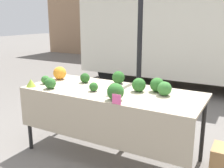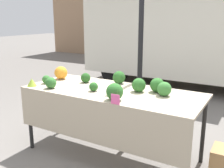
# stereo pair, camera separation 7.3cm
# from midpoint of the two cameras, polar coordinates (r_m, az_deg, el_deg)

# --- Properties ---
(ground_plane) EXTENTS (40.00, 40.00, 0.00)m
(ground_plane) POSITION_cam_midpoint_polar(r_m,az_deg,el_deg) (3.59, 0.61, -15.04)
(ground_plane) COLOR slate
(building_facade) EXTENTS (16.00, 0.60, 4.52)m
(building_facade) POSITION_cam_midpoint_polar(r_m,az_deg,el_deg) (10.87, 23.06, 15.86)
(building_facade) COLOR #9E7A5B
(building_facade) RESTS_ON ground_plane
(tent_pole) EXTENTS (0.07, 0.07, 2.60)m
(tent_pole) POSITION_cam_midpoint_polar(r_m,az_deg,el_deg) (3.70, 6.76, 7.08)
(tent_pole) COLOR black
(tent_pole) RESTS_ON ground_plane
(parked_truck) EXTENTS (4.87, 2.13, 2.65)m
(parked_truck) POSITION_cam_midpoint_polar(r_m,az_deg,el_deg) (7.18, 14.69, 11.12)
(parked_truck) COLOR silver
(parked_truck) RESTS_ON ground_plane
(market_table) EXTENTS (2.23, 0.92, 0.88)m
(market_table) POSITION_cam_midpoint_polar(r_m,az_deg,el_deg) (3.22, 0.01, -3.38)
(market_table) COLOR tan
(market_table) RESTS_ON ground_plane
(orange_cauliflower) EXTENTS (0.19, 0.19, 0.19)m
(orange_cauliflower) POSITION_cam_midpoint_polar(r_m,az_deg,el_deg) (3.89, -10.53, 2.43)
(orange_cauliflower) COLOR orange
(orange_cauliflower) RESTS_ON market_table
(romanesco_head) EXTENTS (0.13, 0.13, 0.10)m
(romanesco_head) POSITION_cam_midpoint_polar(r_m,az_deg,el_deg) (3.58, -16.51, 0.35)
(romanesco_head) COLOR #93B238
(romanesco_head) RESTS_ON market_table
(broccoli_head_0) EXTENTS (0.17, 0.17, 0.17)m
(broccoli_head_0) POSITION_cam_midpoint_polar(r_m,az_deg,el_deg) (3.20, 10.46, -0.23)
(broccoli_head_0) COLOR #2D6628
(broccoli_head_0) RESTS_ON market_table
(broccoli_head_1) EXTENTS (0.14, 0.14, 0.14)m
(broccoli_head_1) POSITION_cam_midpoint_polar(r_m,az_deg,el_deg) (3.40, -12.58, 0.24)
(broccoli_head_1) COLOR #336B2D
(broccoli_head_1) RESTS_ON market_table
(broccoli_head_2) EXTENTS (0.13, 0.13, 0.13)m
(broccoli_head_2) POSITION_cam_midpoint_polar(r_m,az_deg,el_deg) (3.63, -5.19, 1.35)
(broccoli_head_2) COLOR #23511E
(broccoli_head_2) RESTS_ON market_table
(broccoli_head_3) EXTENTS (0.16, 0.16, 0.16)m
(broccoli_head_3) POSITION_cam_midpoint_polar(r_m,az_deg,el_deg) (3.06, 11.99, -1.07)
(broccoli_head_3) COLOR #387533
(broccoli_head_3) RESTS_ON market_table
(broccoli_head_4) EXTENTS (0.11, 0.11, 0.11)m
(broccoli_head_4) POSITION_cam_midpoint_polar(r_m,az_deg,el_deg) (3.20, -3.38, -0.59)
(broccoli_head_4) COLOR #285B23
(broccoli_head_4) RESTS_ON market_table
(broccoli_head_5) EXTENTS (0.19, 0.19, 0.19)m
(broccoli_head_5) POSITION_cam_midpoint_polar(r_m,az_deg,el_deg) (2.84, 1.32, -1.68)
(broccoli_head_5) COLOR #2D6628
(broccoli_head_5) RESTS_ON market_table
(broccoli_head_6) EXTENTS (0.17, 0.17, 0.17)m
(broccoli_head_6) POSITION_cam_midpoint_polar(r_m,az_deg,el_deg) (3.18, 6.51, -0.23)
(broccoli_head_6) COLOR #2D6628
(broccoli_head_6) RESTS_ON market_table
(broccoli_head_7) EXTENTS (0.17, 0.17, 0.17)m
(broccoli_head_7) POSITION_cam_midpoint_polar(r_m,az_deg,el_deg) (3.56, 2.12, 1.45)
(broccoli_head_7) COLOR #285B23
(broccoli_head_7) RESTS_ON market_table
(broccoli_head_8) EXTENTS (0.11, 0.11, 0.11)m
(broccoli_head_8) POSITION_cam_midpoint_polar(r_m,az_deg,el_deg) (3.67, -13.56, 0.97)
(broccoli_head_8) COLOR #336B2D
(broccoli_head_8) RESTS_ON market_table
(price_sign) EXTENTS (0.10, 0.01, 0.11)m
(price_sign) POSITION_cam_midpoint_polar(r_m,az_deg,el_deg) (2.72, 1.50, -3.36)
(price_sign) COLOR #F45B9E
(price_sign) RESTS_ON market_table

